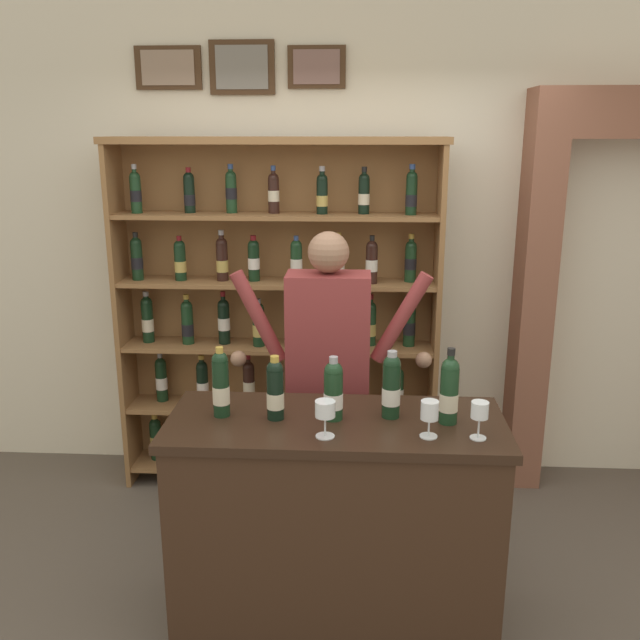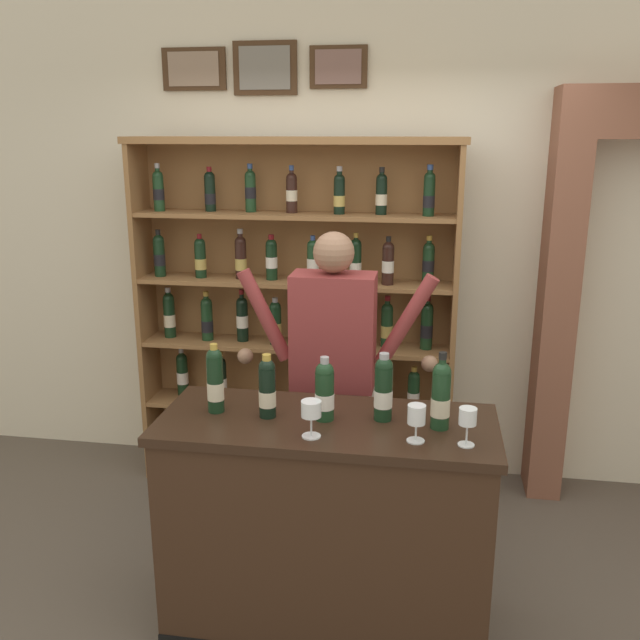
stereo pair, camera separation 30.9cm
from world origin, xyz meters
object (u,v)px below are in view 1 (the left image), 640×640
Objects in this scene: tasting_bottle_riserva at (333,390)px; tasting_bottle_grappa at (449,390)px; wine_glass_right at (429,413)px; wine_glass_center at (325,411)px; shopkeeper at (328,360)px; tasting_bottle_vin_santo at (221,384)px; tasting_counter at (335,526)px; tasting_bottle_prosecco at (391,385)px; wine_glass_spare at (480,413)px; tasting_bottle_brunello at (275,389)px; wine_shelf at (278,313)px.

tasting_bottle_riserva is 0.85× the size of tasting_bottle_grappa.
wine_glass_right is 0.41m from wine_glass_center.
shopkeeper reaches higher than tasting_bottle_vin_santo.
tasting_bottle_riserva is at bearing 158.23° from wine_glass_right.
tasting_bottle_vin_santo is (-0.48, 0.02, 0.64)m from tasting_counter.
tasting_bottle_vin_santo is (-0.42, -0.58, 0.09)m from shopkeeper.
tasting_counter is at bearing 159.15° from wine_glass_right.
tasting_bottle_prosecco is 0.24m from tasting_bottle_grappa.
shopkeeper is 5.61× the size of tasting_bottle_vin_santo.
tasting_bottle_vin_santo is 0.47m from tasting_bottle_riserva.
tasting_bottle_prosecco is at bearing 149.85° from wine_glass_spare.
shopkeeper is 11.13× the size of wine_glass_spare.
shopkeeper is 5.29× the size of tasting_bottle_grappa.
tasting_counter is 0.68m from tasting_bottle_brunello.
tasting_bottle_prosecco reaches higher than tasting_bottle_brunello.
tasting_bottle_brunello is at bearing 169.86° from wine_glass_spare.
wine_glass_spare is (1.04, -0.16, -0.03)m from tasting_bottle_vin_santo.
wine_shelf is 1.76m from wine_glass_spare.
tasting_bottle_vin_santo is at bearing 175.29° from tasting_bottle_brunello.
wine_glass_right is at bearing 3.42° from wine_glass_center.
tasting_counter is (0.40, -1.33, -0.60)m from wine_shelf.
wine_glass_right is at bearing -10.62° from tasting_bottle_vin_santo.
shopkeeper is at bearing 119.98° from wine_glass_right.
tasting_bottle_prosecco reaches higher than tasting_bottle_riserva.
tasting_bottle_grappa reaches higher than tasting_counter.
wine_shelf is 1.51× the size of tasting_counter.
tasting_counter is 4.66× the size of tasting_bottle_vin_santo.
shopkeeper is at bearing 95.68° from tasting_counter.
wine_shelf is at bearing 106.58° from tasting_counter.
tasting_bottle_grappa reaches higher than wine_glass_right.
tasting_bottle_prosecco reaches higher than wine_glass_center.
wine_glass_center reaches higher than tasting_counter.
tasting_bottle_riserva is at bearing 178.63° from tasting_bottle_grappa.
tasting_bottle_vin_santo is 0.23m from tasting_bottle_brunello.
wine_glass_spare is (0.57, -0.16, -0.02)m from tasting_bottle_riserva.
tasting_bottle_riserva is (-0.01, 0.01, 0.63)m from tasting_counter.
wine_glass_spare is at bearing -15.31° from tasting_bottle_riserva.
tasting_counter is 0.63m from wine_glass_center.
tasting_bottle_brunello reaches higher than wine_glass_spare.
wine_shelf reaches higher than tasting_counter.
tasting_counter is 4.39× the size of tasting_bottle_grappa.
tasting_bottle_riserva is 1.82× the size of wine_glass_right.
tasting_bottle_brunello is 0.82m from wine_glass_spare.
wine_glass_center is (-0.50, -0.16, -0.03)m from tasting_bottle_grappa.
wine_glass_center is at bearing -161.64° from tasting_bottle_grappa.
tasting_bottle_vin_santo is at bearing -125.77° from shopkeeper.
shopkeeper is 6.19× the size of tasting_bottle_brunello.
wine_glass_right is at bearing -20.85° from tasting_counter.
wine_shelf reaches higher than tasting_bottle_grappa.
tasting_bottle_brunello is 0.71m from tasting_bottle_grappa.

